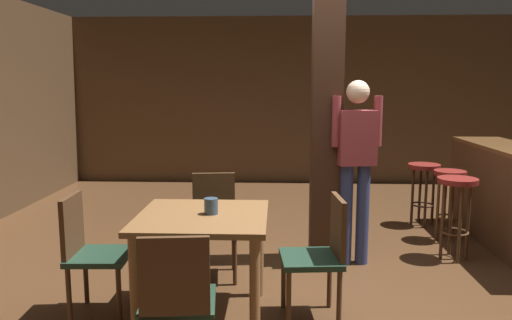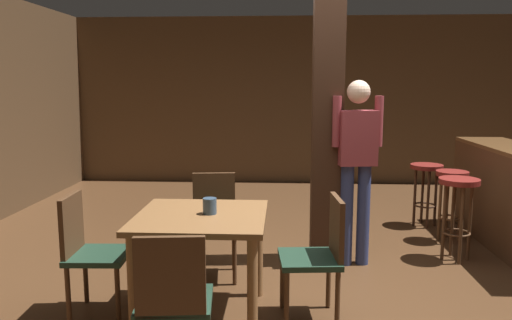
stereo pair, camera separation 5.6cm
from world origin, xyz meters
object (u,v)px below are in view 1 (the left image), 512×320
bar_counter (507,198)px  bar_stool_far (424,179)px  standing_person (356,159)px  chair_east (321,251)px  napkin_cup (211,206)px  chair_south (177,299)px  bar_stool_near (457,198)px  bar_stool_mid (449,189)px  chair_west (89,249)px  dining_table (203,233)px  chair_north (214,219)px

bar_counter → bar_stool_far: size_ratio=3.08×
standing_person → chair_east: bearing=-109.6°
napkin_cup → bar_counter: size_ratio=0.05×
napkin_cup → bar_stool_far: size_ratio=0.15×
chair_south → bar_stool_near: (2.27, 2.13, 0.10)m
bar_stool_mid → standing_person: bearing=-146.1°
chair_west → standing_person: bearing=28.9°
napkin_cup → bar_stool_mid: bearing=39.2°
dining_table → napkin_cup: (0.06, 0.02, 0.19)m
bar_stool_near → bar_stool_mid: 0.61m
napkin_cup → bar_stool_near: bearing=30.7°
chair_east → chair_west: bearing=-179.5°
chair_east → standing_person: bearing=70.4°
chair_east → bar_stool_far: 2.86m
chair_east → chair_north: 1.19m
chair_north → standing_person: bearing=14.4°
chair_south → chair_east: same height
chair_north → chair_west: bearing=-134.3°
chair_west → napkin_cup: chair_west is taller
chair_east → bar_stool_near: size_ratio=1.11×
bar_stool_near → bar_counter: bearing=28.8°
bar_counter → bar_stool_near: bar_counter is taller
chair_south → bar_stool_near: 3.12m
bar_counter → bar_stool_mid: bearing=154.4°
chair_east → standing_person: size_ratio=0.52×
chair_east → bar_stool_far: bearing=60.1°
bar_stool_near → bar_stool_mid: (0.13, 0.59, -0.04)m
chair_north → standing_person: standing_person is taller
dining_table → napkin_cup: 0.20m
bar_stool_far → bar_counter: bearing=-53.7°
chair_west → bar_stool_far: 3.98m
dining_table → chair_north: size_ratio=1.03×
chair_south → bar_counter: size_ratio=0.39×
chair_west → bar_counter: size_ratio=0.39×
bar_counter → chair_east: bearing=-140.9°
bar_counter → dining_table: bearing=-150.0°
chair_north → bar_stool_far: 2.84m
chair_south → chair_east: size_ratio=1.00×
chair_east → standing_person: (0.41, 1.14, 0.50)m
chair_south → bar_counter: bearing=40.5°
napkin_cup → bar_stool_near: 2.55m
chair_west → chair_east: bearing=0.5°
napkin_cup → bar_counter: 3.28m
chair_north → napkin_cup: (0.09, -0.81, 0.32)m
dining_table → standing_person: bearing=42.5°
chair_south → bar_stool_far: chair_south is taller
chair_east → napkin_cup: chair_east is taller
chair_west → bar_stool_far: size_ratio=1.20×
napkin_cup → standing_person: size_ratio=0.07×
chair_east → napkin_cup: size_ratio=7.78×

